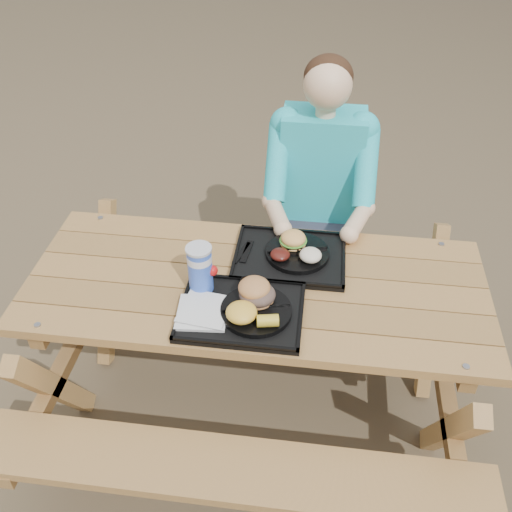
# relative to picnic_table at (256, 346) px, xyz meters

# --- Properties ---
(ground) EXTENTS (60.00, 60.00, 0.00)m
(ground) POSITION_rel_picnic_table_xyz_m (0.00, 0.00, -0.38)
(ground) COLOR #999999
(ground) RESTS_ON ground
(picnic_table) EXTENTS (1.80, 1.49, 0.75)m
(picnic_table) POSITION_rel_picnic_table_xyz_m (0.00, 0.00, 0.00)
(picnic_table) COLOR #999999
(picnic_table) RESTS_ON ground
(tray_near) EXTENTS (0.45, 0.35, 0.02)m
(tray_near) POSITION_rel_picnic_table_xyz_m (-0.03, -0.18, 0.39)
(tray_near) COLOR black
(tray_near) RESTS_ON picnic_table
(tray_far) EXTENTS (0.45, 0.35, 0.02)m
(tray_far) POSITION_rel_picnic_table_xyz_m (0.12, 0.15, 0.39)
(tray_far) COLOR black
(tray_far) RESTS_ON picnic_table
(plate_near) EXTENTS (0.26, 0.26, 0.02)m
(plate_near) POSITION_rel_picnic_table_xyz_m (0.02, -0.19, 0.41)
(plate_near) COLOR black
(plate_near) RESTS_ON tray_near
(plate_far) EXTENTS (0.26, 0.26, 0.02)m
(plate_far) POSITION_rel_picnic_table_xyz_m (0.15, 0.16, 0.41)
(plate_far) COLOR black
(plate_far) RESTS_ON tray_far
(napkin_stack) EXTENTS (0.19, 0.19, 0.02)m
(napkin_stack) POSITION_rel_picnic_table_xyz_m (-0.17, -0.22, 0.41)
(napkin_stack) COLOR silver
(napkin_stack) RESTS_ON tray_near
(soda_cup) EXTENTS (0.09, 0.09, 0.19)m
(soda_cup) POSITION_rel_picnic_table_xyz_m (-0.20, -0.08, 0.49)
(soda_cup) COLOR blue
(soda_cup) RESTS_ON tray_near
(condiment_bbq) EXTENTS (0.05, 0.05, 0.03)m
(condiment_bbq) POSITION_rel_picnic_table_xyz_m (-0.03, -0.05, 0.41)
(condiment_bbq) COLOR #310805
(condiment_bbq) RESTS_ON tray_near
(condiment_mustard) EXTENTS (0.05, 0.05, 0.03)m
(condiment_mustard) POSITION_rel_picnic_table_xyz_m (0.03, -0.05, 0.41)
(condiment_mustard) COLOR gold
(condiment_mustard) RESTS_ON tray_near
(sandwich) EXTENTS (0.12, 0.12, 0.13)m
(sandwich) POSITION_rel_picnic_table_xyz_m (0.02, -0.14, 0.48)
(sandwich) COLOR #BC7A42
(sandwich) RESTS_ON plate_near
(mac_cheese) EXTENTS (0.11, 0.11, 0.06)m
(mac_cheese) POSITION_rel_picnic_table_xyz_m (-0.02, -0.24, 0.44)
(mac_cheese) COLOR yellow
(mac_cheese) RESTS_ON plate_near
(corn_cob) EXTENTS (0.09, 0.09, 0.04)m
(corn_cob) POSITION_rel_picnic_table_xyz_m (0.08, -0.27, 0.44)
(corn_cob) COLOR gold
(corn_cob) RESTS_ON plate_near
(cutlery_far) EXTENTS (0.04, 0.15, 0.01)m
(cutlery_far) POSITION_rel_picnic_table_xyz_m (-0.06, 0.16, 0.40)
(cutlery_far) COLOR black
(cutlery_far) RESTS_ON tray_far
(burger) EXTENTS (0.11, 0.11, 0.09)m
(burger) POSITION_rel_picnic_table_xyz_m (0.13, 0.20, 0.46)
(burger) COLOR #F2AC55
(burger) RESTS_ON plate_far
(baked_beans) EXTENTS (0.08, 0.08, 0.04)m
(baked_beans) POSITION_rel_picnic_table_xyz_m (0.08, 0.11, 0.43)
(baked_beans) COLOR #4A140E
(baked_beans) RESTS_ON plate_far
(potato_salad) EXTENTS (0.09, 0.09, 0.05)m
(potato_salad) POSITION_rel_picnic_table_xyz_m (0.20, 0.11, 0.44)
(potato_salad) COLOR #EEE3CA
(potato_salad) RESTS_ON plate_far
(diner) EXTENTS (0.48, 0.84, 1.28)m
(diner) POSITION_rel_picnic_table_xyz_m (0.22, 0.72, 0.27)
(diner) COLOR teal
(diner) RESTS_ON ground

